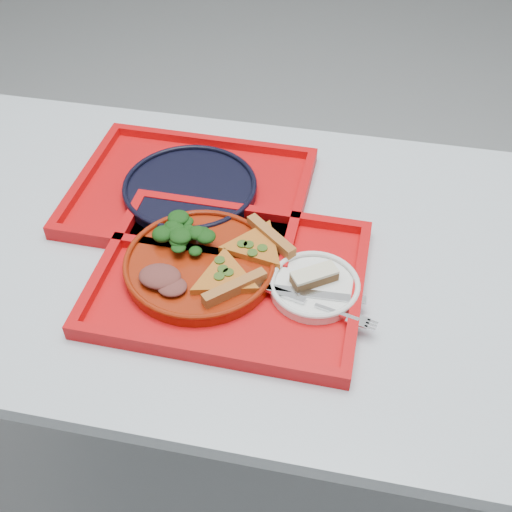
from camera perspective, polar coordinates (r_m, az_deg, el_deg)
name	(u,v)px	position (r m, az deg, el deg)	size (l,w,h in m)	color
ground	(275,456)	(1.76, 1.66, -17.34)	(10.00, 10.00, 0.00)	#94979C
table	(282,281)	(1.21, 2.31, -2.20)	(1.60, 0.80, 0.75)	silver
tray_main	(230,280)	(1.10, -2.32, -2.17)	(0.45, 0.35, 0.01)	red
tray_far	(191,195)	(1.27, -5.82, 5.42)	(0.45, 0.35, 0.01)	red
dinner_plate	(200,265)	(1.11, -5.00, -0.85)	(0.26, 0.26, 0.02)	maroon
side_plate	(314,288)	(1.07, 5.21, -2.82)	(0.15, 0.15, 0.01)	white
navy_plate	(190,189)	(1.27, -5.87, 5.91)	(0.26, 0.26, 0.02)	black
pizza_slice_a	(225,275)	(1.06, -2.82, -1.73)	(0.13, 0.11, 0.02)	gold
pizza_slice_b	(256,244)	(1.11, 0.01, 1.05)	(0.13, 0.11, 0.02)	gold
salad_heap	(185,232)	(1.12, -6.35, 2.13)	(0.09, 0.08, 0.05)	black
meat_portion	(160,276)	(1.07, -8.54, -1.81)	(0.07, 0.06, 0.02)	brown
dessert_bar	(314,276)	(1.07, 5.20, -1.81)	(0.08, 0.07, 0.02)	#4D2C19
knife	(310,293)	(1.05, 4.78, -3.29)	(0.18, 0.02, 0.01)	silver
fork	(314,304)	(1.04, 5.17, -4.29)	(0.18, 0.02, 0.01)	silver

